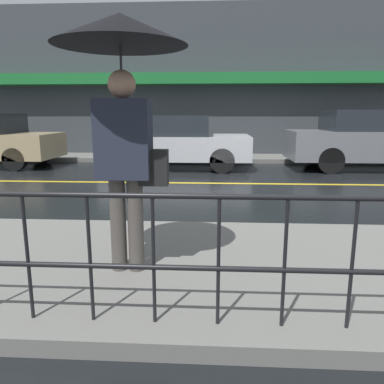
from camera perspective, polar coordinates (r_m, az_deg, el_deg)
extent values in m
plane|color=black|center=(8.11, 6.47, 1.29)|extent=(80.00, 80.00, 0.00)
cube|color=slate|center=(3.60, 10.49, -11.46)|extent=(28.00, 2.59, 0.13)
cube|color=slate|center=(12.25, 5.44, 5.17)|extent=(28.00, 1.63, 0.13)
cube|color=gold|center=(8.11, 6.47, 1.32)|extent=(25.20, 0.12, 0.01)
cube|color=#383D42|center=(13.18, 5.51, 16.30)|extent=(28.00, 0.30, 5.02)
cube|color=#196B2D|center=(12.76, 5.59, 16.84)|extent=(16.80, 0.55, 0.35)
cylinder|color=black|center=(2.33, 14.44, -0.83)|extent=(12.00, 0.04, 0.04)
cylinder|color=black|center=(2.47, 13.87, -11.49)|extent=(12.00, 0.04, 0.04)
cylinder|color=black|center=(2.70, -23.75, -9.19)|extent=(0.02, 0.02, 0.85)
cylinder|color=black|center=(2.54, -15.27, -9.88)|extent=(0.02, 0.02, 0.85)
cylinder|color=black|center=(2.44, -5.87, -10.40)|extent=(0.02, 0.02, 0.85)
cylinder|color=black|center=(2.41, 4.05, -10.64)|extent=(0.02, 0.02, 0.85)
cylinder|color=black|center=(2.45, 13.92, -10.58)|extent=(0.02, 0.02, 0.85)
cylinder|color=black|center=(2.56, 23.20, -10.23)|extent=(0.02, 0.02, 0.85)
cylinder|color=#4C4742|center=(3.31, -11.18, -4.86)|extent=(0.14, 0.14, 0.82)
cylinder|color=#4C4742|center=(3.28, -8.57, -4.94)|extent=(0.14, 0.14, 0.82)
cube|color=#232838|center=(3.16, -10.35, 7.93)|extent=(0.44, 0.27, 0.65)
sphere|color=tan|center=(3.16, -10.65, 15.84)|extent=(0.23, 0.23, 0.23)
cylinder|color=#262628|center=(3.16, -10.60, 14.54)|extent=(0.02, 0.02, 0.73)
cone|color=black|center=(3.22, -10.96, 23.18)|extent=(1.07, 1.07, 0.24)
cube|color=black|center=(3.14, -5.85, 3.74)|extent=(0.24, 0.12, 0.30)
cylinder|color=black|center=(12.26, -21.94, 5.51)|extent=(0.61, 0.22, 0.61)
cylinder|color=black|center=(10.88, -25.38, 4.53)|extent=(0.61, 0.22, 0.61)
cube|color=#B2B5BA|center=(10.34, -2.34, 6.89)|extent=(3.96, 1.87, 0.63)
cube|color=#1E2328|center=(10.33, -3.26, 10.10)|extent=(2.06, 1.72, 0.53)
cylinder|color=black|center=(11.14, 4.42, 5.83)|extent=(0.63, 0.22, 0.63)
cylinder|color=black|center=(9.50, 4.59, 4.79)|extent=(0.63, 0.22, 0.63)
cylinder|color=black|center=(11.37, -8.12, 5.86)|extent=(0.63, 0.22, 0.63)
cylinder|color=black|center=(9.76, -10.02, 4.84)|extent=(0.63, 0.22, 0.63)
cube|color=slate|center=(11.19, 26.61, 6.41)|extent=(4.74, 1.73, 0.76)
cube|color=#1E2328|center=(11.08, 26.01, 9.78)|extent=(2.46, 1.59, 0.54)
cylinder|color=black|center=(11.45, 18.19, 5.50)|extent=(0.66, 0.22, 0.66)
cylinder|color=black|center=(10.01, 20.36, 4.52)|extent=(0.66, 0.22, 0.66)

